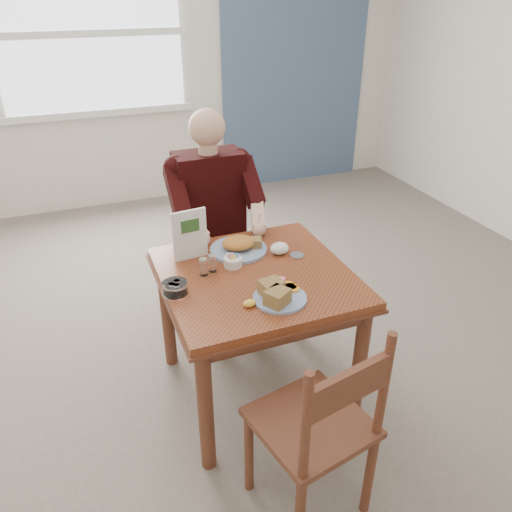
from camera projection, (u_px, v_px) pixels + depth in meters
name	position (u px, v px, depth m)	size (l,w,h in m)	color
floor	(256.00, 387.00, 2.80)	(6.00, 6.00, 0.00)	#675B53
wall_back	(137.00, 55.00, 4.57)	(5.50, 5.50, 0.00)	silver
accent_panel	(296.00, 48.00, 5.06)	(1.60, 0.02, 2.80)	#455C80
lemon_wedge	(250.00, 303.00, 2.18)	(0.06, 0.04, 0.03)	yellow
napkin	(279.00, 248.00, 2.60)	(0.10, 0.08, 0.06)	white
metal_dish	(297.00, 256.00, 2.58)	(0.07, 0.07, 0.01)	silver
window	(89.00, 34.00, 4.32)	(1.72, 0.04, 1.42)	white
table	(256.00, 292.00, 2.49)	(0.92, 0.92, 0.75)	brown
chair_far	(211.00, 250.00, 3.22)	(0.42, 0.42, 0.95)	brown
chair_near	(319.00, 428.00, 1.94)	(0.50, 0.50, 0.95)	brown
diner	(213.00, 208.00, 2.99)	(0.53, 0.56, 1.39)	tan
near_plate	(277.00, 294.00, 2.22)	(0.32, 0.32, 0.08)	white
far_plate	(240.00, 246.00, 2.63)	(0.39, 0.39, 0.08)	white
caddy	(233.00, 262.00, 2.49)	(0.11, 0.11, 0.07)	white
shakers	(208.00, 265.00, 2.42)	(0.10, 0.07, 0.09)	white
creamer	(175.00, 288.00, 2.27)	(0.14, 0.14, 0.05)	white
menu	(190.00, 235.00, 2.51)	(0.18, 0.04, 0.27)	white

